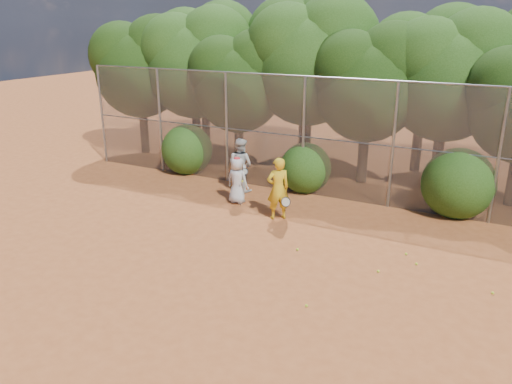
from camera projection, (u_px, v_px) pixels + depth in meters
The scene contains 23 objects.
ground at pixel (246, 272), 12.00m from camera, with size 80.00×80.00×0.00m, color #994B22.
fence_back at pixel (328, 138), 16.42m from camera, with size 20.05×0.09×4.03m.
tree_0 at pixel (141, 64), 21.54m from camera, with size 4.38×3.81×6.00m.
tree_1 at pixel (196, 59), 20.81m from camera, with size 4.64×4.03×6.35m.
tree_2 at pixel (240, 78), 19.33m from camera, with size 3.99×3.47×5.47m.
tree_3 at pixel (311, 57), 18.83m from camera, with size 4.89×4.26×6.70m.
tree_4 at pixel (370, 79), 17.45m from camera, with size 4.19×3.64×5.73m.
tree_5 at pixel (450, 72), 16.95m from camera, with size 4.51×3.92×6.17m.
tree_9 at pixel (205, 52), 23.12m from camera, with size 4.83×4.20×6.62m.
tree_10 at pixel (308, 47), 21.04m from camera, with size 5.15×4.48×7.06m.
tree_11 at pixel (427, 64), 18.69m from camera, with size 4.64×4.03×6.35m.
bush_0 at pixel (187, 147), 19.56m from camera, with size 2.00×2.00×2.00m, color #1E4110.
bush_1 at pixel (306, 166), 17.43m from camera, with size 1.80×1.80×1.80m, color #1E4110.
bush_2 at pixel (458, 180), 15.21m from camera, with size 2.20×2.20×2.20m, color #1E4110.
player_yellow at pixel (278, 189), 14.91m from camera, with size 0.91×0.80×1.91m.
player_teen at pixel (237, 180), 16.27m from camera, with size 0.77×0.51×1.56m.
player_white at pixel (240, 165), 17.42m from camera, with size 1.02×0.86×1.88m.
ball_0 at pixel (416, 264), 12.31m from camera, with size 0.07×0.07×0.07m, color #C5E129.
ball_1 at pixel (378, 271), 11.94m from camera, with size 0.07×0.07×0.07m, color #C5E129.
ball_2 at pixel (306, 306), 10.50m from camera, with size 0.07×0.07×0.07m, color #C5E129.
ball_3 at pixel (493, 293), 10.99m from camera, with size 0.07×0.07×0.07m, color #C5E129.
ball_4 at pixel (297, 249), 13.08m from camera, with size 0.07×0.07×0.07m, color #C5E129.
ball_5 at pixel (406, 254), 12.83m from camera, with size 0.07×0.07×0.07m, color #C5E129.
Camera 1 is at (5.12, -9.41, 5.74)m, focal length 35.00 mm.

